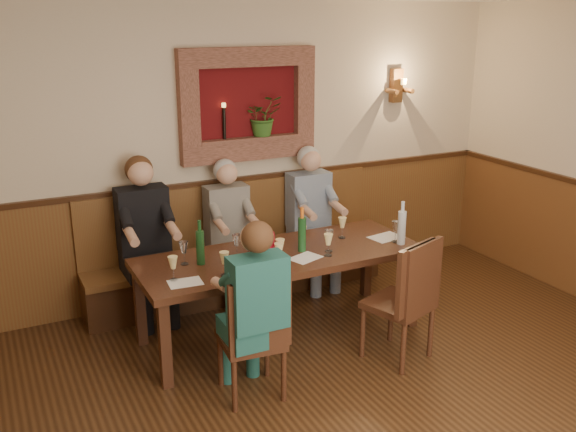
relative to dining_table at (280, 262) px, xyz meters
name	(u,v)px	position (x,y,z in m)	size (l,w,h in m)	color
room_shell	(428,164)	(0.00, -1.85, 1.21)	(6.04, 6.04, 2.82)	beige
wainscoting	(414,376)	(0.00, -1.85, -0.09)	(6.02, 6.02, 1.15)	brown
wall_niche	(252,109)	(0.24, 1.09, 1.13)	(1.36, 0.30, 1.06)	#540C0E
wall_sconce	(397,86)	(1.90, 1.08, 1.27)	(0.25, 0.20, 0.35)	brown
dining_table	(280,262)	(0.00, 0.00, 0.00)	(2.40, 0.90, 0.75)	#321B0F
bench	(239,263)	(0.00, 0.94, -0.35)	(3.00, 0.45, 1.11)	#381E0F
chair_near_left	(252,360)	(-0.59, -0.75, -0.39)	(0.47, 0.47, 0.96)	#321B0F
chair_near_right	(399,324)	(0.68, -0.79, -0.38)	(0.58, 0.58, 1.03)	#321B0F
person_bench_left	(148,253)	(-0.92, 0.84, -0.05)	(0.45, 0.55, 1.49)	black
person_bench_mid	(231,245)	(-0.12, 0.84, -0.10)	(0.40, 0.49, 1.39)	#504C49
person_bench_right	(313,230)	(0.77, 0.84, -0.08)	(0.42, 0.52, 1.43)	navy
person_chair_front	(253,326)	(-0.59, -0.78, -0.11)	(0.40, 0.49, 1.37)	navy
spittoon_bucket	(262,247)	(-0.21, -0.09, 0.19)	(0.21, 0.21, 0.24)	#B30B24
wine_bottle_green_a	(302,233)	(0.19, -0.04, 0.23)	(0.09, 0.09, 0.39)	#19471E
wine_bottle_green_b	(200,247)	(-0.67, 0.06, 0.22)	(0.09, 0.09, 0.37)	#19471E
water_bottle	(402,227)	(1.05, -0.26, 0.23)	(0.10, 0.10, 0.38)	silver
tasting_sheet_a	(185,283)	(-0.90, -0.24, 0.08)	(0.25, 0.18, 0.00)	white
tasting_sheet_b	(305,258)	(0.14, -0.19, 0.08)	(0.26, 0.18, 0.00)	white
tasting_sheet_c	(386,237)	(1.03, -0.06, 0.08)	(0.29, 0.21, 0.00)	white
tasting_sheet_d	(263,270)	(-0.29, -0.28, 0.08)	(0.25, 0.18, 0.00)	white
wine_glass_0	(173,268)	(-0.97, -0.16, 0.17)	(0.08, 0.08, 0.19)	#FDE897
wine_glass_1	(184,253)	(-0.79, 0.12, 0.17)	(0.08, 0.08, 0.19)	white
wine_glass_2	(224,264)	(-0.59, -0.24, 0.17)	(0.08, 0.08, 0.19)	#FDE897
wine_glass_3	(237,246)	(-0.35, 0.09, 0.17)	(0.08, 0.08, 0.19)	white
wine_glass_4	(280,250)	(-0.08, -0.17, 0.17)	(0.08, 0.08, 0.19)	#FDE897
wine_glass_5	(302,237)	(0.24, 0.05, 0.17)	(0.08, 0.08, 0.19)	#FDE897
wine_glass_6	(329,241)	(0.39, -0.14, 0.17)	(0.08, 0.08, 0.19)	white
wine_glass_7	(342,228)	(0.67, 0.11, 0.17)	(0.08, 0.08, 0.19)	#FDE897
wine_glass_8	(396,232)	(1.03, -0.20, 0.17)	(0.08, 0.08, 0.19)	white
wine_glass_9	(279,255)	(-0.13, -0.25, 0.17)	(0.08, 0.08, 0.19)	#FDE897
wine_glass_10	(328,245)	(0.33, -0.23, 0.17)	(0.08, 0.08, 0.19)	#FDE897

